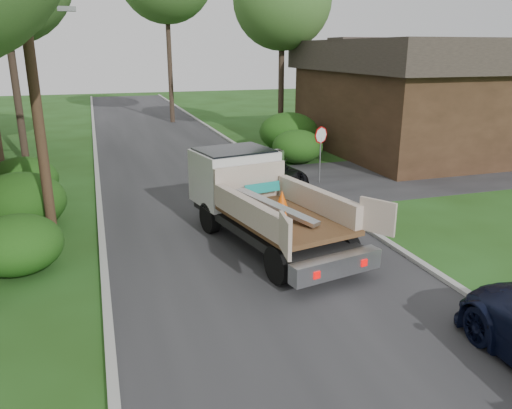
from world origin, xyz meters
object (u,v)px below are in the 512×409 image
object	(u,v)px
utility_pole	(32,66)
house_right	(411,95)
black_pickup	(261,171)
stop_sign	(321,143)
flatbed_truck	(253,193)
tree_right_far	(282,0)

from	to	relation	value
utility_pole	house_right	size ratio (longest dim) A/B	0.77
black_pickup	stop_sign	bearing A→B (deg)	-2.14
stop_sign	house_right	size ratio (longest dim) A/B	0.19
house_right	black_pickup	xyz separation A→B (m)	(-10.53, -5.11, -2.42)
house_right	flatbed_truck	size ratio (longest dim) A/B	1.82
stop_sign	utility_pole	world-z (taller)	utility_pole
stop_sign	flatbed_truck	world-z (taller)	flatbed_truck
utility_pole	tree_right_far	xyz separation A→B (m)	(12.98, 15.02, 3.31)
tree_right_far	flatbed_truck	xyz separation A→B (m)	(-7.06, -16.34, -7.09)
house_right	stop_sign	bearing A→B (deg)	-147.34
house_right	black_pickup	world-z (taller)	house_right
house_right	flatbed_truck	xyz separation A→B (m)	(-12.56, -10.34, -1.77)
utility_pole	flatbed_truck	bearing A→B (deg)	-12.54
utility_pole	stop_sign	bearing A→B (deg)	20.62
stop_sign	utility_pole	xyz separation A→B (m)	(-10.68, -4.02, 3.40)
stop_sign	house_right	bearing A→B (deg)	32.66
house_right	flatbed_truck	bearing A→B (deg)	-140.54
stop_sign	black_pickup	world-z (taller)	stop_sign
utility_pole	house_right	world-z (taller)	utility_pole
tree_right_far	utility_pole	bearing A→B (deg)	-130.84
stop_sign	tree_right_far	xyz separation A→B (m)	(2.30, 11.00, 6.70)
stop_sign	house_right	distance (m)	9.37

